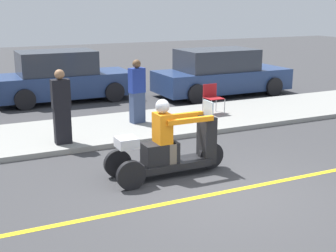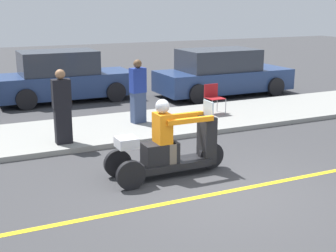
# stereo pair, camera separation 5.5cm
# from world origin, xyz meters

# --- Properties ---
(ground_plane) EXTENTS (60.00, 60.00, 0.00)m
(ground_plane) POSITION_xyz_m (0.00, 0.00, 0.00)
(ground_plane) COLOR #38383A
(lane_stripe) EXTENTS (24.00, 0.12, 0.01)m
(lane_stripe) POSITION_xyz_m (-0.50, 0.00, 0.00)
(lane_stripe) COLOR gold
(lane_stripe) RESTS_ON ground
(sidewalk_strip) EXTENTS (28.00, 2.80, 0.12)m
(sidewalk_strip) POSITION_xyz_m (0.00, 4.60, 0.06)
(sidewalk_strip) COLOR gray
(sidewalk_strip) RESTS_ON ground
(motorcycle_trike) EXTENTS (2.32, 0.78, 1.47)m
(motorcycle_trike) POSITION_xyz_m (-0.47, 1.15, 0.52)
(motorcycle_trike) COLOR black
(motorcycle_trike) RESTS_ON ground
(spectator_near_curb) EXTENTS (0.39, 0.24, 1.65)m
(spectator_near_curb) POSITION_xyz_m (-1.87, 3.68, 0.92)
(spectator_near_curb) COLOR black
(spectator_near_curb) RESTS_ON sidewalk_strip
(spectator_end_of_line) EXTENTS (0.42, 0.29, 1.64)m
(spectator_end_of_line) POSITION_xyz_m (0.32, 4.70, 0.91)
(spectator_end_of_line) COLOR #38476B
(spectator_end_of_line) RESTS_ON sidewalk_strip
(folding_chair_curbside) EXTENTS (0.47, 0.47, 0.82)m
(folding_chair_curbside) POSITION_xyz_m (2.62, 4.80, 0.62)
(folding_chair_curbside) COLOR #A5A8AD
(folding_chair_curbside) RESTS_ON sidewalk_strip
(parked_car_lot_left) EXTENTS (4.39, 1.94, 1.65)m
(parked_car_lot_left) POSITION_xyz_m (-0.64, 8.92, 0.77)
(parked_car_lot_left) COLOR navy
(parked_car_lot_left) RESTS_ON ground
(parked_car_lot_far) EXTENTS (4.73, 2.07, 1.61)m
(parked_car_lot_far) POSITION_xyz_m (4.59, 7.56, 0.75)
(parked_car_lot_far) COLOR navy
(parked_car_lot_far) RESTS_ON ground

